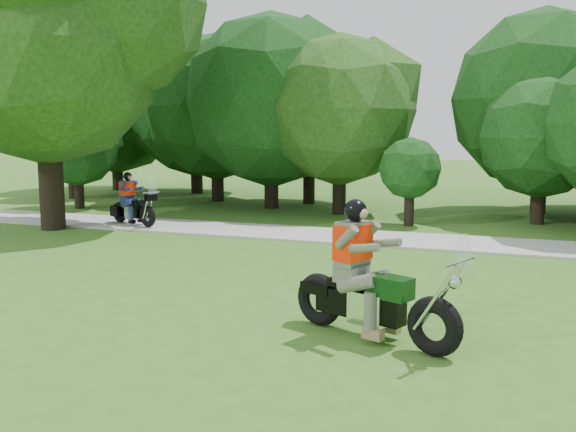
# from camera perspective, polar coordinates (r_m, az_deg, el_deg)

# --- Properties ---
(ground) EXTENTS (100.00, 100.00, 0.00)m
(ground) POSITION_cam_1_polar(r_m,az_deg,el_deg) (8.83, 6.18, -11.19)
(ground) COLOR #36661D
(ground) RESTS_ON ground
(walkway) EXTENTS (60.00, 2.20, 0.06)m
(walkway) POSITION_cam_1_polar(r_m,az_deg,el_deg) (16.48, 12.96, -2.25)
(walkway) COLOR #A0A09B
(walkway) RESTS_ON ground
(tree_line) EXTENTS (38.76, 11.68, 7.32)m
(tree_line) POSITION_cam_1_polar(r_m,az_deg,el_deg) (22.62, 20.34, 9.27)
(tree_line) COLOR black
(tree_line) RESTS_ON ground
(big_tree_west) EXTENTS (8.64, 6.56, 9.96)m
(big_tree_west) POSITION_cam_1_polar(r_m,az_deg,el_deg) (19.72, -20.34, 15.82)
(big_tree_west) COLOR black
(big_tree_west) RESTS_ON ground
(chopper_motorcycle) EXTENTS (2.59, 1.42, 1.91)m
(chopper_motorcycle) POSITION_cam_1_polar(r_m,az_deg,el_deg) (8.88, 6.91, -6.34)
(chopper_motorcycle) COLOR black
(chopper_motorcycle) RESTS_ON ground
(touring_motorcycle) EXTENTS (1.93, 1.12, 1.53)m
(touring_motorcycle) POSITION_cam_1_polar(r_m,az_deg,el_deg) (19.24, -13.81, 0.92)
(touring_motorcycle) COLOR black
(touring_motorcycle) RESTS_ON walkway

